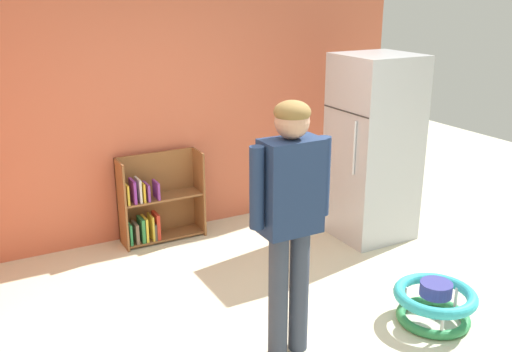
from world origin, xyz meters
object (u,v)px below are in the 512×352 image
bookshelf (156,204)px  standing_person (290,207)px  baby_walker (434,302)px  refrigerator (373,148)px

bookshelf → standing_person: size_ratio=0.49×
bookshelf → baby_walker: (1.30, -2.40, -0.20)m
refrigerator → standing_person: 2.18m
standing_person → baby_walker: 1.46m
refrigerator → baby_walker: size_ratio=2.95×
standing_person → baby_walker: size_ratio=2.86×
refrigerator → bookshelf: bearing=154.9°
bookshelf → standing_person: bearing=-85.7°
refrigerator → bookshelf: 2.17m
bookshelf → baby_walker: bookshelf is taller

